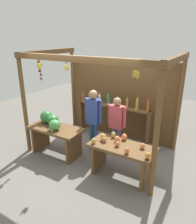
% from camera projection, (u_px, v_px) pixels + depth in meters
% --- Properties ---
extents(ground_plane, '(12.00, 12.00, 0.00)m').
position_uv_depth(ground_plane, '(102.00, 150.00, 5.57)').
color(ground_plane, slate).
rests_on(ground_plane, ground).
extents(market_stall, '(3.34, 2.07, 2.47)m').
position_uv_depth(market_stall, '(111.00, 93.00, 5.46)').
color(market_stall, brown).
rests_on(market_stall, ground).
extents(fruit_counter_left, '(1.35, 0.65, 1.03)m').
position_uv_depth(fruit_counter_left, '(54.00, 128.00, 5.23)').
color(fruit_counter_left, brown).
rests_on(fruit_counter_left, ground).
extents(fruit_counter_right, '(1.35, 0.66, 0.87)m').
position_uv_depth(fruit_counter_right, '(121.00, 153.00, 4.37)').
color(fruit_counter_right, brown).
rests_on(fruit_counter_right, ground).
extents(bottle_shelf_unit, '(2.14, 0.22, 1.34)m').
position_uv_depth(bottle_shelf_unit, '(113.00, 112.00, 5.91)').
color(bottle_shelf_unit, brown).
rests_on(bottle_shelf_unit, ground).
extents(vendor_man, '(0.48, 0.22, 1.61)m').
position_uv_depth(vendor_man, '(93.00, 116.00, 5.21)').
color(vendor_man, '#2F507D').
rests_on(vendor_man, ground).
extents(vendor_woman, '(0.48, 0.20, 1.46)m').
position_uv_depth(vendor_woman, '(117.00, 121.00, 5.15)').
color(vendor_woman, '#575577').
rests_on(vendor_woman, ground).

